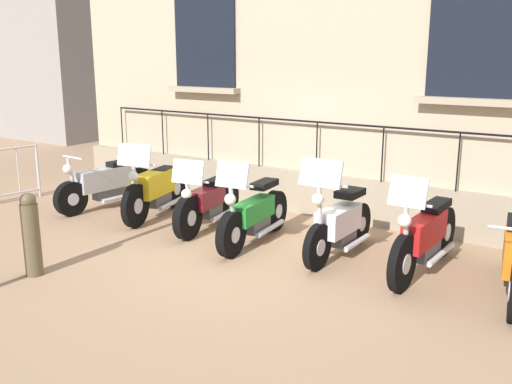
% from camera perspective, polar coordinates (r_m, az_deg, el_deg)
% --- Properties ---
extents(ground_plane, '(60.00, 60.00, 0.00)m').
position_cam_1_polar(ground_plane, '(8.42, -0.57, -5.50)').
color(ground_plane, '#9E7A5B').
extents(motorcycle_silver, '(2.16, 0.59, 1.04)m').
position_cam_1_polar(motorcycle_silver, '(10.83, -14.65, 0.70)').
color(motorcycle_silver, black).
rests_on(motorcycle_silver, ground_plane).
extents(motorcycle_yellow, '(2.02, 0.78, 1.36)m').
position_cam_1_polar(motorcycle_yellow, '(9.97, -10.01, 0.26)').
color(motorcycle_yellow, black).
rests_on(motorcycle_yellow, ground_plane).
extents(motorcycle_maroon, '(1.95, 0.63, 1.22)m').
position_cam_1_polar(motorcycle_maroon, '(9.21, -4.83, -1.11)').
color(motorcycle_maroon, black).
rests_on(motorcycle_maroon, ground_plane).
extents(motorcycle_green, '(2.04, 0.59, 1.34)m').
position_cam_1_polar(motorcycle_green, '(8.47, -0.19, -2.35)').
color(motorcycle_green, black).
rests_on(motorcycle_green, ground_plane).
extents(motorcycle_white, '(1.91, 0.71, 1.47)m').
position_cam_1_polar(motorcycle_white, '(7.98, 8.29, -3.23)').
color(motorcycle_white, black).
rests_on(motorcycle_white, ground_plane).
extents(motorcycle_red, '(2.22, 0.55, 1.39)m').
position_cam_1_polar(motorcycle_red, '(7.63, 16.50, -4.39)').
color(motorcycle_red, black).
rests_on(motorcycle_red, ground_plane).
extents(bollard, '(0.22, 0.22, 1.08)m').
position_cam_1_polar(bollard, '(7.76, -21.50, -3.94)').
color(bollard, brown).
rests_on(bollard, ground_plane).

